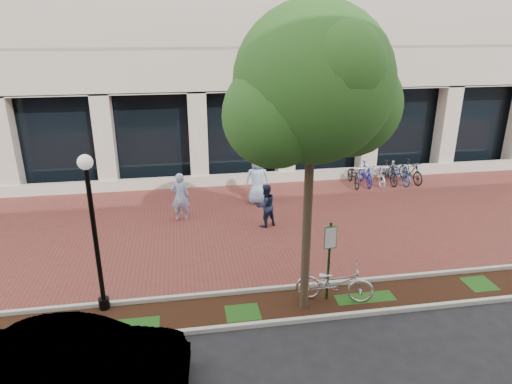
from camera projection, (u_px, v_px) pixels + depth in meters
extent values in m
plane|color=black|center=(261.00, 223.00, 16.84)|extent=(120.00, 120.00, 0.00)
cube|color=brown|center=(261.00, 223.00, 16.83)|extent=(40.00, 9.00, 0.01)
cube|color=black|center=(296.00, 304.00, 11.98)|extent=(40.00, 1.50, 0.01)
cube|color=#B4B5AB|center=(290.00, 287.00, 12.65)|extent=(40.00, 0.12, 0.12)
cube|color=#B4B5AB|center=(304.00, 320.00, 11.26)|extent=(40.00, 0.12, 0.12)
cube|color=black|center=(241.00, 134.00, 21.29)|extent=(40.00, 0.15, 4.20)
cube|color=beige|center=(244.00, 179.00, 20.91)|extent=(40.00, 0.25, 0.50)
cube|color=beige|center=(243.00, 137.00, 20.64)|extent=(0.80, 0.80, 4.20)
cube|color=#133514|center=(329.00, 262.00, 11.81)|extent=(0.05, 0.05, 2.25)
cube|color=#196526|center=(331.00, 238.00, 11.54)|extent=(0.34, 0.02, 0.62)
cube|color=silver|center=(331.00, 238.00, 11.52)|extent=(0.30, 0.01, 0.56)
cylinder|color=black|center=(104.00, 303.00, 11.76)|extent=(0.28, 0.28, 0.30)
cylinder|color=black|center=(96.00, 242.00, 11.16)|extent=(0.12, 0.12, 3.80)
sphere|color=silver|center=(85.00, 162.00, 10.45)|extent=(0.36, 0.36, 0.36)
cylinder|color=#4D3F2C|center=(306.00, 239.00, 11.18)|extent=(0.22, 0.22, 3.95)
sphere|color=#25531A|center=(313.00, 83.00, 9.88)|extent=(3.53, 3.53, 3.53)
sphere|color=#25531A|center=(348.00, 104.00, 10.54)|extent=(2.47, 2.47, 2.47)
sphere|color=#25531A|center=(275.00, 115.00, 9.72)|extent=(2.30, 2.30, 2.30)
imported|color=silver|center=(335.00, 283.00, 11.98)|extent=(2.16, 1.28, 1.07)
imported|color=#97ACE2|center=(180.00, 197.00, 16.86)|extent=(0.67, 0.44, 1.84)
imported|color=#1C2746|center=(265.00, 206.00, 16.36)|extent=(0.95, 0.85, 1.60)
imported|color=#94B8DD|center=(258.00, 180.00, 18.42)|extent=(1.08, 0.80, 2.01)
cylinder|color=silver|center=(392.00, 171.00, 21.37)|extent=(0.11, 0.11, 0.86)
sphere|color=silver|center=(393.00, 162.00, 21.20)|extent=(0.12, 0.12, 0.12)
imported|color=black|center=(354.00, 175.00, 20.64)|extent=(0.81, 1.86, 0.95)
imported|color=#252094|center=(366.00, 174.00, 20.71)|extent=(0.58, 1.77, 1.05)
imported|color=silver|center=(377.00, 174.00, 20.81)|extent=(0.64, 1.81, 0.95)
imported|color=black|center=(388.00, 173.00, 20.88)|extent=(0.59, 1.78, 1.05)
imported|color=#214C9B|center=(400.00, 173.00, 20.98)|extent=(0.82, 1.86, 0.95)
imported|color=black|center=(411.00, 171.00, 21.05)|extent=(0.77, 1.81, 1.05)
cylinder|color=silver|center=(382.00, 175.00, 20.88)|extent=(0.04, 0.04, 0.80)
imported|color=silver|center=(79.00, 363.00, 8.91)|extent=(4.34, 1.83, 1.39)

